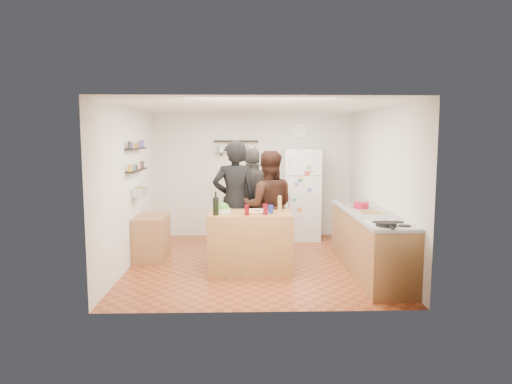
{
  "coord_description": "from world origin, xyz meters",
  "views": [
    {
      "loc": [
        -0.2,
        -7.23,
        2.04
      ],
      "look_at": [
        0.0,
        0.1,
        1.15
      ],
      "focal_mm": 32.0,
      "sensor_mm": 36.0,
      "label": 1
    }
  ],
  "objects_px": {
    "prep_island": "(250,242)",
    "wine_bottle": "(216,206)",
    "salad_bowl": "(222,210)",
    "counter_run": "(370,243)",
    "person_center": "(268,207)",
    "red_bowl": "(361,205)",
    "fridge": "(301,194)",
    "wall_clock": "(300,131)",
    "person_left": "(235,202)",
    "person_back": "(254,202)",
    "pepper_mill": "(280,205)",
    "side_table": "(152,238)",
    "salt_canister": "(271,210)",
    "skillet": "(386,224)"
  },
  "relations": [
    {
      "from": "salt_canister",
      "to": "person_left",
      "type": "relative_size",
      "value": 0.06
    },
    {
      "from": "person_center",
      "to": "wall_clock",
      "type": "xyz_separation_m",
      "value": [
        0.76,
        2.01,
        1.24
      ]
    },
    {
      "from": "fridge",
      "to": "wall_clock",
      "type": "height_order",
      "value": "wall_clock"
    },
    {
      "from": "counter_run",
      "to": "skillet",
      "type": "height_order",
      "value": "skillet"
    },
    {
      "from": "wine_bottle",
      "to": "red_bowl",
      "type": "xyz_separation_m",
      "value": [
        2.25,
        0.51,
        -0.07
      ]
    },
    {
      "from": "pepper_mill",
      "to": "fridge",
      "type": "bearing_deg",
      "value": 74.45
    },
    {
      "from": "person_back",
      "to": "person_left",
      "type": "bearing_deg",
      "value": 65.51
    },
    {
      "from": "counter_run",
      "to": "person_back",
      "type": "bearing_deg",
      "value": 146.43
    },
    {
      "from": "person_center",
      "to": "person_back",
      "type": "relative_size",
      "value": 0.99
    },
    {
      "from": "prep_island",
      "to": "wine_bottle",
      "type": "xyz_separation_m",
      "value": [
        -0.5,
        -0.22,
        0.58
      ]
    },
    {
      "from": "person_center",
      "to": "red_bowl",
      "type": "xyz_separation_m",
      "value": [
        1.46,
        -0.25,
        0.06
      ]
    },
    {
      "from": "skillet",
      "to": "side_table",
      "type": "relative_size",
      "value": 0.32
    },
    {
      "from": "salad_bowl",
      "to": "red_bowl",
      "type": "relative_size",
      "value": 1.14
    },
    {
      "from": "prep_island",
      "to": "skillet",
      "type": "height_order",
      "value": "skillet"
    },
    {
      "from": "pepper_mill",
      "to": "wall_clock",
      "type": "relative_size",
      "value": 0.67
    },
    {
      "from": "counter_run",
      "to": "fridge",
      "type": "height_order",
      "value": "fridge"
    },
    {
      "from": "salad_bowl",
      "to": "person_left",
      "type": "bearing_deg",
      "value": 70.52
    },
    {
      "from": "person_center",
      "to": "red_bowl",
      "type": "bearing_deg",
      "value": 171.25
    },
    {
      "from": "prep_island",
      "to": "fridge",
      "type": "xyz_separation_m",
      "value": [
        1.05,
        2.22,
        0.45
      ]
    },
    {
      "from": "prep_island",
      "to": "pepper_mill",
      "type": "xyz_separation_m",
      "value": [
        0.45,
        0.05,
        0.56
      ]
    },
    {
      "from": "person_center",
      "to": "side_table",
      "type": "xyz_separation_m",
      "value": [
        -1.93,
        0.21,
        -0.55
      ]
    },
    {
      "from": "counter_run",
      "to": "fridge",
      "type": "xyz_separation_m",
      "value": [
        -0.75,
        2.3,
        0.45
      ]
    },
    {
      "from": "person_back",
      "to": "red_bowl",
      "type": "distance_m",
      "value": 1.85
    },
    {
      "from": "skillet",
      "to": "counter_run",
      "type": "bearing_deg",
      "value": 84.65
    },
    {
      "from": "red_bowl",
      "to": "fridge",
      "type": "xyz_separation_m",
      "value": [
        -0.7,
        1.93,
        -0.07
      ]
    },
    {
      "from": "person_left",
      "to": "side_table",
      "type": "distance_m",
      "value": 1.54
    },
    {
      "from": "person_back",
      "to": "salad_bowl",
      "type": "bearing_deg",
      "value": 71.4
    },
    {
      "from": "prep_island",
      "to": "salad_bowl",
      "type": "bearing_deg",
      "value": 173.21
    },
    {
      "from": "salad_bowl",
      "to": "red_bowl",
      "type": "height_order",
      "value": "red_bowl"
    },
    {
      "from": "pepper_mill",
      "to": "side_table",
      "type": "relative_size",
      "value": 0.25
    },
    {
      "from": "salt_canister",
      "to": "skillet",
      "type": "relative_size",
      "value": 0.48
    },
    {
      "from": "person_center",
      "to": "wall_clock",
      "type": "distance_m",
      "value": 2.48
    },
    {
      "from": "pepper_mill",
      "to": "person_left",
      "type": "distance_m",
      "value": 0.86
    },
    {
      "from": "person_left",
      "to": "person_back",
      "type": "relative_size",
      "value": 1.07
    },
    {
      "from": "salad_bowl",
      "to": "red_bowl",
      "type": "bearing_deg",
      "value": 6.25
    },
    {
      "from": "person_left",
      "to": "counter_run",
      "type": "bearing_deg",
      "value": 158.21
    },
    {
      "from": "person_left",
      "to": "person_back",
      "type": "bearing_deg",
      "value": -126.14
    },
    {
      "from": "person_left",
      "to": "person_back",
      "type": "xyz_separation_m",
      "value": [
        0.31,
        0.51,
        -0.07
      ]
    },
    {
      "from": "prep_island",
      "to": "pepper_mill",
      "type": "bearing_deg",
      "value": 6.34
    },
    {
      "from": "counter_run",
      "to": "wall_clock",
      "type": "height_order",
      "value": "wall_clock"
    },
    {
      "from": "wine_bottle",
      "to": "fridge",
      "type": "height_order",
      "value": "fridge"
    },
    {
      "from": "person_center",
      "to": "skillet",
      "type": "distance_m",
      "value": 2.2
    },
    {
      "from": "person_left",
      "to": "fridge",
      "type": "bearing_deg",
      "value": -132.28
    },
    {
      "from": "wine_bottle",
      "to": "counter_run",
      "type": "xyz_separation_m",
      "value": [
        2.3,
        0.14,
        -0.59
      ]
    },
    {
      "from": "wine_bottle",
      "to": "fridge",
      "type": "bearing_deg",
      "value": 57.52
    },
    {
      "from": "person_left",
      "to": "pepper_mill",
      "type": "bearing_deg",
      "value": 138.92
    },
    {
      "from": "skillet",
      "to": "red_bowl",
      "type": "xyz_separation_m",
      "value": [
        0.05,
        1.43,
        0.02
      ]
    },
    {
      "from": "salad_bowl",
      "to": "counter_run",
      "type": "xyz_separation_m",
      "value": [
        2.22,
        -0.13,
        -0.49
      ]
    },
    {
      "from": "counter_run",
      "to": "pepper_mill",
      "type": "bearing_deg",
      "value": 174.59
    },
    {
      "from": "skillet",
      "to": "red_bowl",
      "type": "relative_size",
      "value": 1.11
    }
  ]
}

